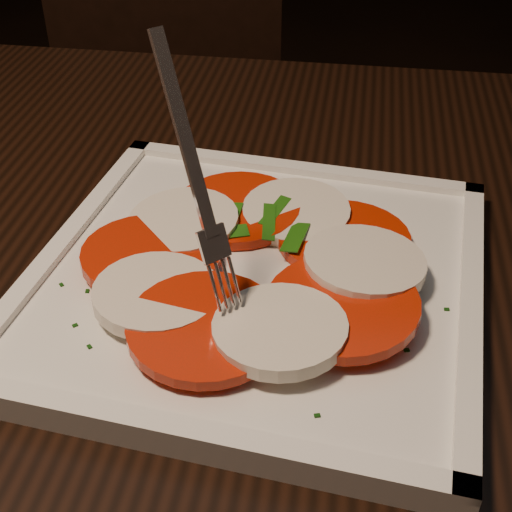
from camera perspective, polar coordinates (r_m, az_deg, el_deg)
ground at (r=1.35m, az=-11.07°, el=-17.75°), size 6.00×6.00×0.00m
table at (r=0.63m, az=-3.64°, el=-6.59°), size 1.27×0.92×0.75m
chair at (r=1.31m, az=-7.35°, el=11.64°), size 0.44×0.44×0.93m
plate at (r=0.52m, az=-0.00°, el=-1.98°), size 0.38×0.38×0.01m
caprese_salad at (r=0.51m, az=-0.01°, el=-0.46°), size 0.27×0.27×0.03m
fork at (r=0.44m, az=-5.57°, el=6.98°), size 0.07×0.07×0.16m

